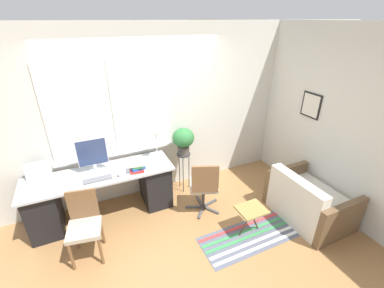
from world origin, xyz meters
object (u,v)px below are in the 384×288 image
keyboard (98,179)px  folding_stool (251,211)px  laptop (39,178)px  desk_lamp (156,137)px  book_stack (137,167)px  monitor (92,154)px  potted_plant (183,139)px  couch_loveseat (308,202)px  desk_chair_wooden (84,224)px  mouse (119,175)px  office_chair_swivel (204,185)px  plant_stand (184,159)px

keyboard → folding_stool: bearing=-30.3°
laptop → desk_lamp: size_ratio=0.66×
laptop → desk_lamp: bearing=-1.5°
laptop → book_stack: 1.30m
monitor → book_stack: monitor is taller
desk_lamp → potted_plant: desk_lamp is taller
keyboard → couch_loveseat: keyboard is taller
laptop → potted_plant: (2.10, -0.01, 0.17)m
desk_chair_wooden → folding_stool: (2.07, -0.58, -0.10)m
laptop → mouse: (0.99, -0.31, -0.04)m
book_stack → office_chair_swivel: bearing=-23.6°
book_stack → desk_chair_wooden: 0.99m
folding_stool → plant_stand: bearing=107.8°
keyboard → monitor: bearing=90.3°
potted_plant → folding_stool: size_ratio=1.07×
book_stack → couch_loveseat: bearing=-27.1°
potted_plant → couch_loveseat: bearing=-45.5°
desk_lamp → plant_stand: (0.46, 0.03, -0.52)m
desk_chair_wooden → folding_stool: size_ratio=2.08×
desk_chair_wooden → office_chair_swivel: (1.69, 0.09, 0.00)m
monitor → keyboard: bearing=-89.7°
desk_lamp → folding_stool: size_ratio=1.15×
laptop → desk_lamp: desk_lamp is taller
laptop → folding_stool: bearing=-27.9°
folding_stool → couch_loveseat: bearing=-5.3°
monitor → mouse: 0.48m
folding_stool → mouse: bearing=146.2°
desk_lamp → plant_stand: bearing=4.1°
office_chair_swivel → plant_stand: bearing=-63.2°
desk_lamp → couch_loveseat: bearing=-36.8°
mouse → office_chair_swivel: 1.24m
monitor → folding_stool: (1.82, -1.33, -0.64)m
desk_lamp → folding_stool: (0.89, -1.30, -0.74)m
mouse → book_stack: (0.27, 0.02, 0.06)m
keyboard → book_stack: size_ratio=1.62×
couch_loveseat → potted_plant: (-1.40, 1.42, 0.70)m
office_chair_swivel → plant_stand: size_ratio=1.28×
book_stack → laptop: bearing=167.2°
keyboard → laptop: bearing=158.6°
monitor → mouse: size_ratio=8.06×
desk_lamp → book_stack: size_ratio=2.08×
desk_lamp → couch_loveseat: desk_lamp is taller
book_stack → office_chair_swivel: office_chair_swivel is taller
mouse → couch_loveseat: 2.79m
desk_lamp → desk_chair_wooden: size_ratio=0.55×
mouse → desk_chair_wooden: (-0.53, -0.46, -0.28)m
book_stack → monitor: bearing=153.6°
mouse → potted_plant: (1.11, 0.30, 0.21)m
desk_chair_wooden → folding_stool: bearing=-5.5°
desk_lamp → mouse: bearing=-157.5°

